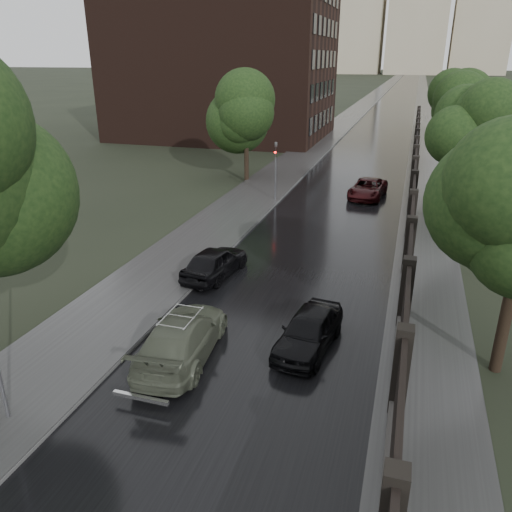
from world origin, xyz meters
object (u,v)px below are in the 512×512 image
object	(u,v)px
tree_right_c	(456,110)
volga_sedan	(182,337)
tree_right_b	(477,143)
car_right_far	(368,189)
traffic_light	(276,166)
car_right_near	(309,330)
tree_left_far	(246,113)
hatchback_left	(215,262)

from	to	relation	value
tree_right_c	volga_sedan	xyz separation A→B (m)	(-9.74, -34.22, -4.22)
tree_right_b	car_right_far	xyz separation A→B (m)	(-5.89, 5.85, -4.31)
traffic_light	volga_sedan	xyz separation A→B (m)	(2.06, -19.22, -1.67)
tree_right_c	car_right_near	world-z (taller)	tree_right_c
volga_sedan	car_right_far	bearing A→B (deg)	-105.39
tree_left_far	hatchback_left	bearing A→B (deg)	-76.17
tree_right_b	hatchback_left	distance (m)	15.45
tree_right_c	hatchback_left	xyz separation A→B (m)	(-11.10, -27.87, -4.26)
tree_right_b	car_right_near	size ratio (longest dim) A/B	1.79
tree_right_b	car_right_far	size ratio (longest dim) A/B	1.52
tree_right_c	traffic_light	world-z (taller)	tree_right_c
tree_right_b	traffic_light	distance (m)	12.44
traffic_light	tree_right_b	bearing A→B (deg)	-14.24
tree_right_b	tree_right_c	xyz separation A→B (m)	(0.00, 18.00, 0.00)
volga_sedan	car_right_far	distance (m)	22.41
car_right_near	tree_right_c	bearing A→B (deg)	87.10
tree_left_far	volga_sedan	xyz separation A→B (m)	(5.76, -24.22, -4.51)
tree_right_b	car_right_near	world-z (taller)	tree_right_b
tree_right_c	hatchback_left	world-z (taller)	tree_right_c
traffic_light	car_right_near	xyz separation A→B (m)	(5.90, -17.48, -1.73)
tree_right_b	tree_left_far	bearing A→B (deg)	152.70
volga_sedan	hatchback_left	xyz separation A→B (m)	(-1.36, 6.35, -0.04)
volga_sedan	tree_right_b	bearing A→B (deg)	-126.48
tree_right_c	volga_sedan	world-z (taller)	tree_right_c
tree_right_c	traffic_light	xyz separation A→B (m)	(-11.80, -15.01, -2.55)
tree_right_b	volga_sedan	world-z (taller)	tree_right_b
traffic_light	volga_sedan	distance (m)	19.40
hatchback_left	car_right_near	world-z (taller)	hatchback_left
hatchback_left	car_right_near	size ratio (longest dim) A/B	1.04
volga_sedan	car_right_far	world-z (taller)	volga_sedan
tree_left_far	volga_sedan	world-z (taller)	tree_left_far
volga_sedan	car_right_near	bearing A→B (deg)	-161.09
tree_right_b	volga_sedan	distance (m)	19.39
tree_left_far	hatchback_left	xyz separation A→B (m)	(4.40, -17.87, -4.55)
tree_right_c	car_right_far	bearing A→B (deg)	-115.87
tree_right_b	traffic_light	xyz separation A→B (m)	(-11.80, 2.99, -2.55)
tree_right_c	volga_sedan	bearing A→B (deg)	-105.88
hatchback_left	traffic_light	bearing A→B (deg)	-79.56
tree_right_c	car_right_far	distance (m)	14.17
tree_right_b	hatchback_left	bearing A→B (deg)	-138.36
tree_left_far	tree_right_b	distance (m)	17.45
hatchback_left	car_right_far	size ratio (longest dim) A/B	0.88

